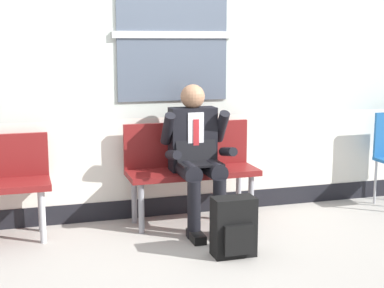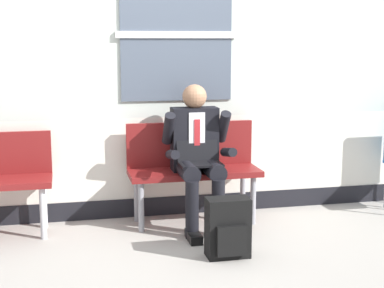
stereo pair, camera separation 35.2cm
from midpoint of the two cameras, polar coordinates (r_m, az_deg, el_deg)
The scene contains 5 objects.
ground_plane at distance 4.73m, azimuth -2.11°, elevation -9.52°, with size 18.00×18.00×0.00m, color #9E9991.
station_wall at distance 5.22m, azimuth -4.43°, elevation 9.24°, with size 5.10×0.17×3.05m.
bench_with_person at distance 5.09m, azimuth -2.15°, elevation -1.98°, with size 1.15×0.42×0.88m.
person_seated at distance 4.88m, azimuth -1.57°, elevation -0.91°, with size 0.57×0.70×1.23m.
backpack at distance 4.33m, azimuth 1.85°, elevation -8.33°, with size 0.32×0.22×0.45m.
Camera 1 is at (-1.30, -4.27, 1.59)m, focal length 53.65 mm.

